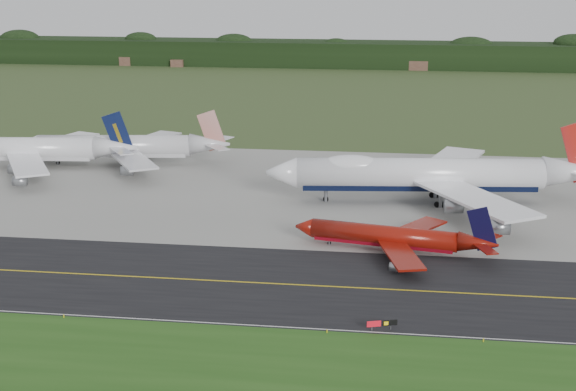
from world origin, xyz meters
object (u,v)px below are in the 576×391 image
Objects in this scene: jet_ba_747 at (432,174)px; jet_navy_gold at (27,149)px; taxiway_sign at (382,323)px; jet_red_737 at (395,237)px; jet_star_tail at (125,147)px.

jet_ba_747 is 99.62m from jet_navy_gold.
taxiway_sign is at bearing -42.26° from jet_navy_gold.
jet_star_tail is at bearing 140.70° from jet_red_737.
taxiway_sign is at bearing -92.90° from jet_red_737.
jet_navy_gold is 13.35× the size of taxiway_sign.
jet_star_tail reaches higher than jet_red_737.
jet_navy_gold reaches higher than jet_red_737.
jet_navy_gold is (-98.11, 17.22, -1.42)m from jet_ba_747.
jet_ba_747 is 32.58m from jet_red_737.
jet_navy_gold is 23.99m from jet_star_tail.
jet_ba_747 is 64.45m from taxiway_sign.
jet_navy_gold is at bearing 170.04° from jet_ba_747.
taxiway_sign is at bearing -52.98° from jet_star_tail.
jet_star_tail reaches higher than taxiway_sign.
jet_star_tail is at bearing 162.46° from jet_ba_747.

